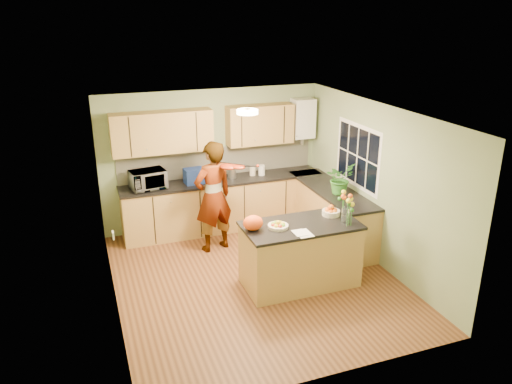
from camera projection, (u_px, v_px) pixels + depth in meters
name	position (u px, v px, depth m)	size (l,w,h in m)	color
floor	(255.00, 279.00, 7.45)	(4.50, 4.50, 0.00)	#572F18
ceiling	(255.00, 113.00, 6.59)	(4.00, 4.50, 0.02)	silver
wall_back	(212.00, 159.00, 9.01)	(4.00, 0.02, 2.50)	gray
wall_front	(331.00, 276.00, 5.04)	(4.00, 0.02, 2.50)	gray
wall_left	(108.00, 220.00, 6.38)	(0.02, 4.50, 2.50)	gray
wall_right	(377.00, 185.00, 7.67)	(0.02, 4.50, 2.50)	gray
back_counter	(223.00, 204.00, 9.04)	(3.64, 0.62, 0.94)	#B78C49
right_counter	(331.00, 214.00, 8.59)	(0.62, 2.24, 0.94)	#B78C49
splashback	(218.00, 161.00, 9.04)	(3.60, 0.02, 0.52)	beige
upper_cabinets	(204.00, 129.00, 8.59)	(3.20, 0.34, 0.70)	#B78C49
boiler	(303.00, 118.00, 9.19)	(0.40, 0.30, 0.86)	white
window_right	(357.00, 156.00, 8.09)	(0.01, 1.30, 1.05)	white
light_switch	(113.00, 235.00, 5.84)	(0.02, 0.09, 0.09)	white
ceiling_lamp	(247.00, 112.00, 6.87)	(0.30, 0.30, 0.07)	#FFEABF
peninsula_island	(300.00, 254.00, 7.18)	(1.65, 0.85, 0.95)	#B78C49
fruit_dish	(278.00, 225.00, 6.89)	(0.29, 0.29, 0.10)	beige
orange_bowl	(331.00, 211.00, 7.30)	(0.26, 0.26, 0.15)	beige
flower_vase	(346.00, 201.00, 6.93)	(0.27, 0.27, 0.51)	silver
orange_bag	(253.00, 223.00, 6.80)	(0.28, 0.24, 0.21)	#FF4E15
papers	(304.00, 233.00, 6.72)	(0.20, 0.27, 0.01)	white
violinist	(213.00, 197.00, 8.08)	(0.68, 0.44, 1.86)	#DE9E88
violin	(228.00, 167.00, 7.76)	(0.65, 0.26, 0.13)	#4D1204
microwave	(148.00, 180.00, 8.37)	(0.58, 0.39, 0.32)	white
blue_box	(194.00, 176.00, 8.64)	(0.33, 0.24, 0.26)	#213D98
kettle	(232.00, 172.00, 8.92)	(0.15, 0.15, 0.29)	#ACACB0
jar_cream	(252.00, 171.00, 9.07)	(0.11, 0.11, 0.17)	beige
jar_white	(262.00, 170.00, 9.08)	(0.12, 0.12, 0.19)	white
potted_plant	(340.00, 178.00, 8.13)	(0.46, 0.40, 0.52)	#337B29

